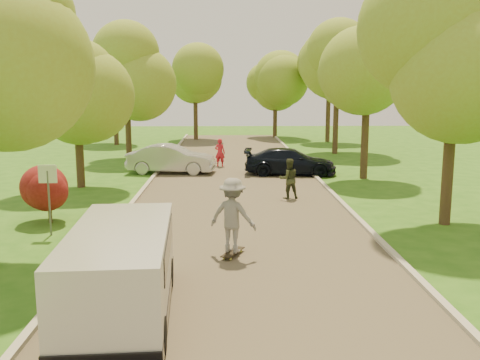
{
  "coord_description": "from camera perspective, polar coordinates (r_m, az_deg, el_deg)",
  "views": [
    {
      "loc": [
        -0.43,
        -12.0,
        4.49
      ],
      "look_at": [
        0.06,
        6.23,
        1.3
      ],
      "focal_mm": 40.0,
      "sensor_mm": 36.0,
      "label": 1
    }
  ],
  "objects": [
    {
      "name": "tree_r_midb",
      "position": [
        26.93,
        13.83,
        10.47
      ],
      "size": [
        4.51,
        4.4,
        7.01
      ],
      "color": "#382619",
      "rests_on": "ground"
    },
    {
      "name": "tree_bg_a",
      "position": [
        42.82,
        -13.0,
        10.77
      ],
      "size": [
        5.12,
        5.0,
        7.72
      ],
      "color": "#382619",
      "rests_on": "ground"
    },
    {
      "name": "red_shrub",
      "position": [
        18.76,
        -19.73,
        -1.08
      ],
      "size": [
        1.7,
        1.7,
        1.95
      ],
      "color": "#382619",
      "rests_on": "ground"
    },
    {
      "name": "minivan",
      "position": [
        10.87,
        -12.59,
        -9.39
      ],
      "size": [
        2.16,
        4.88,
        1.78
      ],
      "rotation": [
        0.0,
        0.0,
        0.06
      ],
      "color": "silver",
      "rests_on": "ground"
    },
    {
      "name": "silver_sedan",
      "position": [
        28.25,
        -7.35,
        2.23
      ],
      "size": [
        4.71,
        2.09,
        1.5
      ],
      "primitive_type": "imported",
      "rotation": [
        0.0,
        0.0,
        1.46
      ],
      "color": "#B2B2B7",
      "rests_on": "ground"
    },
    {
      "name": "ground",
      "position": [
        12.81,
        0.51,
        -10.58
      ],
      "size": [
        100.0,
        100.0,
        0.0
      ],
      "primitive_type": "plane",
      "color": "#2A6017",
      "rests_on": "ground"
    },
    {
      "name": "tree_l_midb",
      "position": [
        24.83,
        -16.67,
        9.73
      ],
      "size": [
        4.3,
        4.2,
        6.62
      ],
      "color": "#382619",
      "rests_on": "ground"
    },
    {
      "name": "curb_left",
      "position": [
        20.8,
        -11.53,
        -2.58
      ],
      "size": [
        0.18,
        60.0,
        0.12
      ],
      "primitive_type": "cube",
      "color": "#B2AD9E",
      "rests_on": "ground"
    },
    {
      "name": "skateboarder",
      "position": [
        14.17,
        -0.78,
        -3.79
      ],
      "size": [
        1.48,
        1.2,
        2.0
      ],
      "primitive_type": "imported",
      "rotation": [
        0.0,
        0.0,
        2.73
      ],
      "color": "gray",
      "rests_on": "longboard"
    },
    {
      "name": "tree_r_mida",
      "position": [
        18.59,
        22.67,
        12.41
      ],
      "size": [
        5.13,
        5.0,
        7.95
      ],
      "color": "#382619",
      "rests_on": "ground"
    },
    {
      "name": "longboard",
      "position": [
        14.45,
        -0.77,
        -7.71
      ],
      "size": [
        0.67,
        1.05,
        0.12
      ],
      "rotation": [
        0.0,
        0.0,
        2.73
      ],
      "color": "black",
      "rests_on": "ground"
    },
    {
      "name": "dark_sedan",
      "position": [
        27.66,
        5.37,
        1.96
      ],
      "size": [
        4.88,
        2.4,
        1.37
      ],
      "primitive_type": "imported",
      "rotation": [
        0.0,
        0.0,
        1.46
      ],
      "color": "black",
      "rests_on": "ground"
    },
    {
      "name": "tree_bg_c",
      "position": [
        46.06,
        -4.54,
        10.55
      ],
      "size": [
        4.92,
        4.8,
        7.33
      ],
      "color": "#382619",
      "rests_on": "ground"
    },
    {
      "name": "curb_right",
      "position": [
        20.96,
        10.86,
        -2.46
      ],
      "size": [
        0.18,
        60.0,
        0.12
      ],
      "primitive_type": "cube",
      "color": "#B2AD9E",
      "rests_on": "ground"
    },
    {
      "name": "tree_bg_b",
      "position": [
        44.85,
        9.78,
        11.12
      ],
      "size": [
        5.12,
        5.0,
        7.95
      ],
      "color": "#382619",
      "rests_on": "ground"
    },
    {
      "name": "person_olive",
      "position": [
        21.66,
        5.21,
        0.13
      ],
      "size": [
        0.9,
        0.76,
        1.64
      ],
      "primitive_type": "imported",
      "rotation": [
        0.0,
        0.0,
        3.33
      ],
      "color": "#313721",
      "rests_on": "ground"
    },
    {
      "name": "tree_r_far",
      "position": [
        36.83,
        10.71,
        11.84
      ],
      "size": [
        5.33,
        5.2,
        8.34
      ],
      "color": "#382619",
      "rests_on": "ground"
    },
    {
      "name": "person_striped",
      "position": [
        30.36,
        -2.15,
        2.93
      ],
      "size": [
        0.67,
        0.53,
        1.6
      ],
      "primitive_type": "imported",
      "rotation": [
        0.0,
        0.0,
        2.85
      ],
      "color": "red",
      "rests_on": "ground"
    },
    {
      "name": "road",
      "position": [
        20.5,
        -0.29,
        -2.72
      ],
      "size": [
        8.0,
        60.0,
        0.01
      ],
      "primitive_type": "cube",
      "color": "#4C4438",
      "rests_on": "ground"
    },
    {
      "name": "tree_bg_d",
      "position": [
        48.23,
        4.08,
        10.87
      ],
      "size": [
        5.12,
        5.0,
        7.72
      ],
      "color": "#382619",
      "rests_on": "ground"
    },
    {
      "name": "tree_l_far",
      "position": [
        34.53,
        -11.7,
        11.34
      ],
      "size": [
        4.92,
        4.8,
        7.79
      ],
      "color": "#382619",
      "rests_on": "ground"
    },
    {
      "name": "street_sign",
      "position": [
        17.12,
        -19.78,
        -0.5
      ],
      "size": [
        0.55,
        0.06,
        2.17
      ],
      "color": "#59595E",
      "rests_on": "ground"
    }
  ]
}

